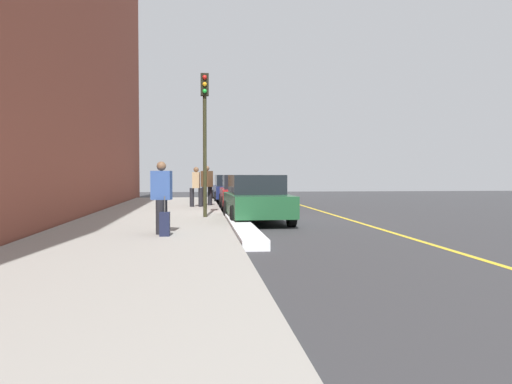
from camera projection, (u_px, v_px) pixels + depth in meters
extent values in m
plane|color=#333335|center=(254.00, 220.00, 16.88)|extent=(56.00, 56.00, 0.00)
cube|color=gray|center=(154.00, 219.00, 16.51)|extent=(28.00, 4.60, 0.15)
cube|color=gold|center=(347.00, 219.00, 17.23)|extent=(28.00, 0.14, 0.01)
cube|color=white|center=(241.00, 226.00, 13.83)|extent=(7.87, 0.56, 0.22)
cylinder|color=black|center=(249.00, 198.00, 26.34)|extent=(0.64, 0.23, 0.64)
cylinder|color=black|center=(216.00, 198.00, 26.13)|extent=(0.64, 0.23, 0.64)
cylinder|color=black|center=(243.00, 195.00, 29.24)|extent=(0.64, 0.23, 0.64)
cylinder|color=black|center=(214.00, 196.00, 29.03)|extent=(0.64, 0.23, 0.64)
cube|color=navy|center=(230.00, 192.00, 27.68)|extent=(4.75, 1.88, 0.64)
cube|color=black|center=(230.00, 180.00, 27.89)|extent=(2.48, 1.64, 0.60)
cylinder|color=black|center=(265.00, 204.00, 20.62)|extent=(0.64, 0.23, 0.64)
cylinder|color=black|center=(224.00, 204.00, 20.45)|extent=(0.64, 0.23, 0.64)
cylinder|color=black|center=(258.00, 200.00, 23.49)|extent=(0.64, 0.23, 0.64)
cylinder|color=black|center=(222.00, 201.00, 23.32)|extent=(0.64, 0.23, 0.64)
cube|color=maroon|center=(242.00, 196.00, 21.96)|extent=(4.67, 1.85, 0.64)
cube|color=black|center=(241.00, 182.00, 22.17)|extent=(2.44, 1.63, 0.60)
cylinder|color=black|center=(292.00, 216.00, 14.72)|extent=(0.65, 0.24, 0.64)
cylinder|color=black|center=(234.00, 216.00, 14.49)|extent=(0.65, 0.24, 0.64)
cylinder|color=black|center=(276.00, 210.00, 17.31)|extent=(0.65, 0.24, 0.64)
cylinder|color=black|center=(227.00, 210.00, 17.08)|extent=(0.65, 0.24, 0.64)
cube|color=#1E512D|center=(257.00, 204.00, 15.89)|extent=(4.27, 1.92, 0.64)
cube|color=black|center=(256.00, 184.00, 16.08)|extent=(2.24, 1.66, 0.60)
cylinder|color=black|center=(160.00, 217.00, 11.55)|extent=(0.18, 0.18, 0.79)
cylinder|color=black|center=(164.00, 216.00, 11.92)|extent=(0.18, 0.18, 0.79)
cube|color=#335193|center=(161.00, 185.00, 11.71)|extent=(0.35, 0.49, 0.67)
sphere|color=brown|center=(161.00, 166.00, 11.70)|extent=(0.22, 0.22, 0.22)
cylinder|color=black|center=(192.00, 197.00, 21.52)|extent=(0.19, 0.19, 0.80)
cylinder|color=black|center=(201.00, 197.00, 21.53)|extent=(0.19, 0.19, 0.80)
cube|color=tan|center=(196.00, 180.00, 21.50)|extent=(0.49, 0.33, 0.68)
sphere|color=brown|center=(196.00, 170.00, 21.48)|extent=(0.22, 0.22, 0.22)
cylinder|color=black|center=(204.00, 196.00, 22.31)|extent=(0.19, 0.19, 0.83)
cylinder|color=black|center=(210.00, 196.00, 22.61)|extent=(0.19, 0.19, 0.83)
cube|color=brown|center=(207.00, 179.00, 22.44)|extent=(0.55, 0.55, 0.71)
sphere|color=brown|center=(207.00, 168.00, 22.42)|extent=(0.23, 0.23, 0.23)
cylinder|color=#2D2D19|center=(205.00, 157.00, 16.24)|extent=(0.12, 0.12, 3.91)
cube|color=black|center=(205.00, 85.00, 16.16)|extent=(0.26, 0.26, 0.70)
sphere|color=red|center=(205.00, 77.00, 16.01)|extent=(0.14, 0.14, 0.14)
sphere|color=orange|center=(205.00, 84.00, 16.01)|extent=(0.14, 0.14, 0.14)
sphere|color=green|center=(205.00, 91.00, 16.02)|extent=(0.14, 0.14, 0.14)
cube|color=#191E38|center=(165.00, 224.00, 11.27)|extent=(0.34, 0.22, 0.53)
cylinder|color=#4C4C4C|center=(165.00, 204.00, 11.25)|extent=(0.03, 0.03, 0.36)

